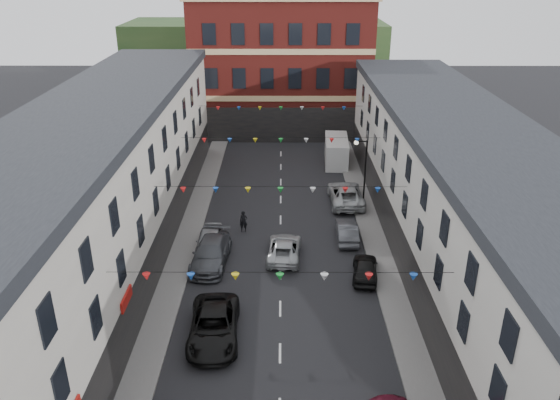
{
  "coord_description": "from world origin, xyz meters",
  "views": [
    {
      "loc": [
        0.07,
        -26.98,
        19.07
      ],
      "look_at": [
        -0.04,
        8.01,
        3.52
      ],
      "focal_mm": 35.0,
      "sensor_mm": 36.0,
      "label": 1
    }
  ],
  "objects_px": {
    "street_lamp": "(362,165)",
    "car_right_e": "(347,231)",
    "car_right_d": "(365,268)",
    "moving_car": "(284,248)",
    "car_left_d": "(211,253)",
    "car_left_c": "(214,326)",
    "car_left_e": "(210,240)",
    "car_right_f": "(346,194)",
    "white_van": "(336,151)",
    "pedestrian": "(244,221)"
  },
  "relations": [
    {
      "from": "car_right_e",
      "to": "pedestrian",
      "type": "xyz_separation_m",
      "value": [
        -7.69,
        1.24,
        0.15
      ]
    },
    {
      "from": "white_van",
      "to": "pedestrian",
      "type": "xyz_separation_m",
      "value": [
        -8.4,
        -15.24,
        -0.43
      ]
    },
    {
      "from": "car_left_c",
      "to": "car_left_e",
      "type": "bearing_deg",
      "value": 95.67
    },
    {
      "from": "car_left_d",
      "to": "car_right_d",
      "type": "xyz_separation_m",
      "value": [
        10.2,
        -1.76,
        -0.14
      ]
    },
    {
      "from": "car_left_e",
      "to": "pedestrian",
      "type": "relative_size",
      "value": 2.69
    },
    {
      "from": "car_left_d",
      "to": "white_van",
      "type": "distance_m",
      "value": 22.52
    },
    {
      "from": "car_left_c",
      "to": "car_right_f",
      "type": "bearing_deg",
      "value": 60.77
    },
    {
      "from": "car_left_c",
      "to": "car_right_e",
      "type": "xyz_separation_m",
      "value": [
        8.48,
        11.51,
        -0.11
      ]
    },
    {
      "from": "car_left_d",
      "to": "car_right_f",
      "type": "relative_size",
      "value": 0.95
    },
    {
      "from": "car_left_d",
      "to": "white_van",
      "type": "bearing_deg",
      "value": 66.82
    },
    {
      "from": "car_left_e",
      "to": "car_right_e",
      "type": "xyz_separation_m",
      "value": [
        9.89,
        1.67,
        -0.08
      ]
    },
    {
      "from": "street_lamp",
      "to": "pedestrian",
      "type": "distance_m",
      "value": 10.61
    },
    {
      "from": "street_lamp",
      "to": "car_left_d",
      "type": "distance_m",
      "value": 14.58
    },
    {
      "from": "car_left_d",
      "to": "moving_car",
      "type": "xyz_separation_m",
      "value": [
        4.97,
        0.91,
        -0.14
      ]
    },
    {
      "from": "car_right_d",
      "to": "moving_car",
      "type": "distance_m",
      "value": 5.88
    },
    {
      "from": "car_left_d",
      "to": "car_right_e",
      "type": "bearing_deg",
      "value": 24.27
    },
    {
      "from": "car_left_d",
      "to": "car_left_e",
      "type": "bearing_deg",
      "value": 103.37
    },
    {
      "from": "car_right_e",
      "to": "car_left_c",
      "type": "bearing_deg",
      "value": 54.77
    },
    {
      "from": "car_right_d",
      "to": "car_right_f",
      "type": "relative_size",
      "value": 0.67
    },
    {
      "from": "car_right_d",
      "to": "moving_car",
      "type": "height_order",
      "value": "same"
    },
    {
      "from": "car_left_c",
      "to": "white_van",
      "type": "distance_m",
      "value": 29.47
    },
    {
      "from": "car_right_e",
      "to": "pedestrian",
      "type": "distance_m",
      "value": 7.79
    },
    {
      "from": "street_lamp",
      "to": "pedestrian",
      "type": "height_order",
      "value": "street_lamp"
    },
    {
      "from": "car_left_d",
      "to": "car_right_f",
      "type": "distance_m",
      "value": 14.33
    },
    {
      "from": "car_left_d",
      "to": "white_van",
      "type": "xyz_separation_m",
      "value": [
        10.3,
        20.02,
        0.46
      ]
    },
    {
      "from": "street_lamp",
      "to": "car_left_d",
      "type": "bearing_deg",
      "value": -142.14
    },
    {
      "from": "street_lamp",
      "to": "car_left_c",
      "type": "distance_m",
      "value": 19.81
    },
    {
      "from": "car_left_e",
      "to": "car_left_c",
      "type": "bearing_deg",
      "value": -81.45
    },
    {
      "from": "car_left_e",
      "to": "pedestrian",
      "type": "bearing_deg",
      "value": 53.24
    },
    {
      "from": "street_lamp",
      "to": "car_right_f",
      "type": "height_order",
      "value": "street_lamp"
    },
    {
      "from": "car_right_e",
      "to": "white_van",
      "type": "bearing_deg",
      "value": -91.31
    },
    {
      "from": "car_left_d",
      "to": "pedestrian",
      "type": "bearing_deg",
      "value": 72.34
    },
    {
      "from": "car_left_c",
      "to": "pedestrian",
      "type": "distance_m",
      "value": 12.78
    },
    {
      "from": "car_right_f",
      "to": "moving_car",
      "type": "relative_size",
      "value": 1.22
    },
    {
      "from": "car_right_d",
      "to": "car_right_f",
      "type": "height_order",
      "value": "car_right_f"
    },
    {
      "from": "car_left_c",
      "to": "pedestrian",
      "type": "xyz_separation_m",
      "value": [
        0.8,
        12.75,
        0.04
      ]
    },
    {
      "from": "car_left_d",
      "to": "moving_car",
      "type": "distance_m",
      "value": 5.05
    },
    {
      "from": "car_right_d",
      "to": "car_left_c",
      "type": "bearing_deg",
      "value": 42.18
    },
    {
      "from": "street_lamp",
      "to": "white_van",
      "type": "xyz_separation_m",
      "value": [
        -0.95,
        11.27,
        -2.63
      ]
    },
    {
      "from": "car_left_e",
      "to": "pedestrian",
      "type": "xyz_separation_m",
      "value": [
        2.21,
        2.91,
        0.07
      ]
    },
    {
      "from": "car_right_d",
      "to": "car_right_e",
      "type": "xyz_separation_m",
      "value": [
        -0.62,
        5.29,
        0.02
      ]
    },
    {
      "from": "street_lamp",
      "to": "car_right_f",
      "type": "bearing_deg",
      "value": 128.48
    },
    {
      "from": "car_left_d",
      "to": "street_lamp",
      "type": "bearing_deg",
      "value": 41.91
    },
    {
      "from": "street_lamp",
      "to": "white_van",
      "type": "height_order",
      "value": "street_lamp"
    },
    {
      "from": "pedestrian",
      "to": "car_left_e",
      "type": "bearing_deg",
      "value": -127.92
    },
    {
      "from": "car_left_e",
      "to": "car_right_d",
      "type": "xyz_separation_m",
      "value": [
        10.51,
        -3.62,
        -0.1
      ]
    },
    {
      "from": "car_left_e",
      "to": "car_right_f",
      "type": "relative_size",
      "value": 0.77
    },
    {
      "from": "car_right_d",
      "to": "car_right_e",
      "type": "bearing_deg",
      "value": -75.53
    },
    {
      "from": "street_lamp",
      "to": "car_right_e",
      "type": "distance_m",
      "value": 6.35
    },
    {
      "from": "moving_car",
      "to": "pedestrian",
      "type": "distance_m",
      "value": 4.94
    }
  ]
}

